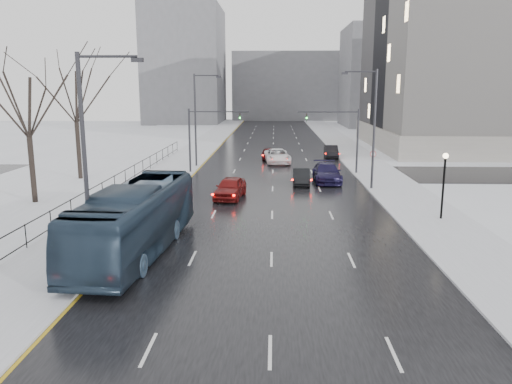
# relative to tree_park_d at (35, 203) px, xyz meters

# --- Properties ---
(road) EXTENTS (16.00, 150.00, 0.04)m
(road) POSITION_rel_tree_park_d_xyz_m (17.80, 26.00, 0.02)
(road) COLOR black
(road) RESTS_ON ground
(cross_road) EXTENTS (130.00, 10.00, 0.04)m
(cross_road) POSITION_rel_tree_park_d_xyz_m (17.80, 14.00, 0.02)
(cross_road) COLOR black
(cross_road) RESTS_ON ground
(sidewalk_left) EXTENTS (5.00, 150.00, 0.16)m
(sidewalk_left) POSITION_rel_tree_park_d_xyz_m (7.30, 26.00, 0.08)
(sidewalk_left) COLOR silver
(sidewalk_left) RESTS_ON ground
(sidewalk_right) EXTENTS (5.00, 150.00, 0.16)m
(sidewalk_right) POSITION_rel_tree_park_d_xyz_m (28.30, 26.00, 0.08)
(sidewalk_right) COLOR silver
(sidewalk_right) RESTS_ON ground
(park_strip) EXTENTS (14.00, 150.00, 0.12)m
(park_strip) POSITION_rel_tree_park_d_xyz_m (-2.20, 26.00, 0.06)
(park_strip) COLOR white
(park_strip) RESTS_ON ground
(tree_park_d) EXTENTS (8.75, 8.75, 12.50)m
(tree_park_d) POSITION_rel_tree_park_d_xyz_m (0.00, 0.00, 0.00)
(tree_park_d) COLOR black
(tree_park_d) RESTS_ON ground
(tree_park_e) EXTENTS (9.45, 9.45, 13.50)m
(tree_park_e) POSITION_rel_tree_park_d_xyz_m (-0.40, 10.00, 0.00)
(tree_park_e) COLOR black
(tree_park_e) RESTS_ON ground
(iron_fence) EXTENTS (0.06, 70.00, 1.30)m
(iron_fence) POSITION_rel_tree_park_d_xyz_m (4.80, -4.00, 0.91)
(iron_fence) COLOR black
(iron_fence) RESTS_ON sidewalk_left
(streetlight_r_mid) EXTENTS (2.95, 0.25, 10.00)m
(streetlight_r_mid) POSITION_rel_tree_park_d_xyz_m (25.97, 6.00, 5.62)
(streetlight_r_mid) COLOR #2D2D33
(streetlight_r_mid) RESTS_ON ground
(streetlight_l_near) EXTENTS (2.95, 0.25, 10.00)m
(streetlight_l_near) POSITION_rel_tree_park_d_xyz_m (9.63, -14.00, 5.62)
(streetlight_l_near) COLOR #2D2D33
(streetlight_l_near) RESTS_ON ground
(streetlight_l_far) EXTENTS (2.95, 0.25, 10.00)m
(streetlight_l_far) POSITION_rel_tree_park_d_xyz_m (9.63, 18.00, 5.62)
(streetlight_l_far) COLOR #2D2D33
(streetlight_l_far) RESTS_ON ground
(lamppost_r_mid) EXTENTS (0.36, 0.36, 4.28)m
(lamppost_r_mid) POSITION_rel_tree_park_d_xyz_m (28.80, -4.00, 2.94)
(lamppost_r_mid) COLOR black
(lamppost_r_mid) RESTS_ON sidewalk_right
(mast_signal_right) EXTENTS (6.10, 0.33, 6.50)m
(mast_signal_right) POSITION_rel_tree_park_d_xyz_m (25.13, 14.00, 4.11)
(mast_signal_right) COLOR #2D2D33
(mast_signal_right) RESTS_ON ground
(mast_signal_left) EXTENTS (6.10, 0.33, 6.50)m
(mast_signal_left) POSITION_rel_tree_park_d_xyz_m (10.47, 14.00, 4.11)
(mast_signal_left) COLOR #2D2D33
(mast_signal_left) RESTS_ON ground
(no_uturn_sign) EXTENTS (0.60, 0.06, 2.70)m
(no_uturn_sign) POSITION_rel_tree_park_d_xyz_m (27.00, 10.00, 2.30)
(no_uturn_sign) COLOR #2D2D33
(no_uturn_sign) RESTS_ON sidewalk_right
(bldg_far_right) EXTENTS (24.00, 20.00, 22.00)m
(bldg_far_right) POSITION_rel_tree_park_d_xyz_m (45.80, 81.00, 11.00)
(bldg_far_right) COLOR slate
(bldg_far_right) RESTS_ON ground
(bldg_far_left) EXTENTS (18.00, 22.00, 28.00)m
(bldg_far_left) POSITION_rel_tree_park_d_xyz_m (-4.20, 91.00, 14.00)
(bldg_far_left) COLOR slate
(bldg_far_left) RESTS_ON ground
(bldg_far_center) EXTENTS (30.00, 18.00, 18.00)m
(bldg_far_center) POSITION_rel_tree_park_d_xyz_m (21.80, 106.00, 9.00)
(bldg_far_center) COLOR slate
(bldg_far_center) RESTS_ON ground
(bus) EXTENTS (3.87, 13.03, 3.58)m
(bus) POSITION_rel_tree_park_d_xyz_m (10.80, -11.18, 1.83)
(bus) COLOR #283A4E
(bus) RESTS_ON road
(sedan_center_near) EXTENTS (2.60, 5.10, 1.66)m
(sedan_center_near) POSITION_rel_tree_park_d_xyz_m (14.50, 2.12, 0.87)
(sedan_center_near) COLOR maroon
(sedan_center_near) RESTS_ON road
(sedan_right_near) EXTENTS (1.60, 4.29, 1.40)m
(sedan_right_near) POSITION_rel_tree_park_d_xyz_m (20.35, 8.13, 0.74)
(sedan_right_near) COLOR black
(sedan_right_near) RESTS_ON road
(sedan_right_cross) EXTENTS (3.28, 6.11, 1.63)m
(sedan_right_cross) POSITION_rel_tree_park_d_xyz_m (18.30, 21.04, 0.85)
(sedan_right_cross) COLOR white
(sedan_right_cross) RESTS_ON road
(sedan_right_far) EXTENTS (2.40, 5.88, 1.71)m
(sedan_right_far) POSITION_rel_tree_park_d_xyz_m (22.75, 9.43, 0.89)
(sedan_right_far) COLOR #171237
(sedan_right_far) RESTS_ON road
(sedan_center_far) EXTENTS (1.87, 4.26, 1.43)m
(sedan_center_far) POSITION_rel_tree_park_d_xyz_m (17.30, 24.12, 0.75)
(sedan_center_far) COLOR #460C0E
(sedan_center_far) RESTS_ON road
(sedan_right_distant) EXTENTS (1.73, 4.57, 1.49)m
(sedan_right_distant) POSITION_rel_tree_park_d_xyz_m (25.00, 25.97, 0.78)
(sedan_right_distant) COLOR black
(sedan_right_distant) RESTS_ON road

